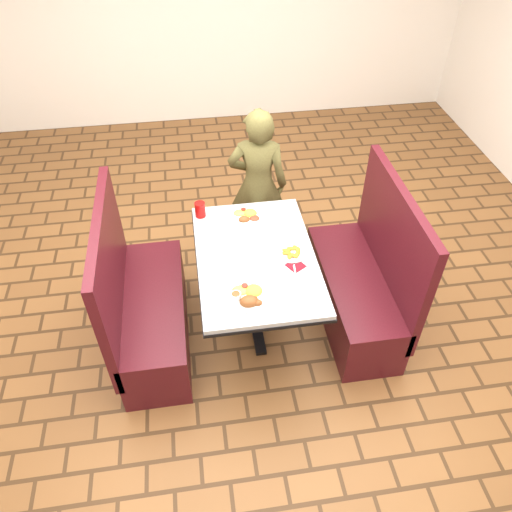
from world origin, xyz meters
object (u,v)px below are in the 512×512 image
at_px(dining_table, 256,266).
at_px(booth_bench_right, 361,286).
at_px(plantain_plate, 292,253).
at_px(red_tumbler, 200,210).
at_px(near_dinner_plate, 249,295).
at_px(booth_bench_left, 146,310).
at_px(diner_person, 258,185).
at_px(far_dinner_plate, 247,215).

xyz_separation_m(dining_table, booth_bench_right, (0.80, 0.00, -0.32)).
relative_size(plantain_plate, red_tumbler, 1.67).
distance_m(dining_table, near_dinner_plate, 0.41).
xyz_separation_m(booth_bench_left, diner_person, (0.96, 0.94, 0.35)).
bearing_deg(booth_bench_left, red_tumbler, 47.51).
xyz_separation_m(dining_table, red_tumbler, (-0.34, 0.50, 0.15)).
relative_size(dining_table, booth_bench_right, 1.01).
height_order(far_dinner_plate, plantain_plate, far_dinner_plate).
relative_size(booth_bench_right, red_tumbler, 10.32).
bearing_deg(booth_bench_left, plantain_plate, -0.99).
bearing_deg(dining_table, booth_bench_right, 0.00).
bearing_deg(dining_table, red_tumbler, 124.39).
bearing_deg(far_dinner_plate, red_tumbler, 168.40).
distance_m(dining_table, plantain_plate, 0.27).
bearing_deg(far_dinner_plate, dining_table, -89.65).
height_order(diner_person, plantain_plate, diner_person).
bearing_deg(red_tumbler, booth_bench_right, -23.64).
bearing_deg(dining_table, far_dinner_plate, 90.35).
bearing_deg(red_tumbler, far_dinner_plate, -11.60).
distance_m(booth_bench_left, plantain_plate, 1.13).
xyz_separation_m(dining_table, booth_bench_left, (-0.80, 0.00, -0.32)).
relative_size(diner_person, near_dinner_plate, 4.90).
bearing_deg(diner_person, booth_bench_left, 56.21).
distance_m(dining_table, booth_bench_right, 0.86).
height_order(plantain_plate, red_tumbler, red_tumbler).
xyz_separation_m(diner_person, plantain_plate, (0.09, -0.96, 0.09)).
height_order(far_dinner_plate, red_tumbler, red_tumbler).
height_order(booth_bench_left, far_dinner_plate, booth_bench_left).
distance_m(diner_person, plantain_plate, 0.96).
bearing_deg(red_tumbler, plantain_plate, -41.29).
height_order(dining_table, far_dinner_plate, far_dinner_plate).
bearing_deg(plantain_plate, far_dinner_plate, 119.19).
height_order(dining_table, near_dinner_plate, near_dinner_plate).
relative_size(booth_bench_left, red_tumbler, 10.32).
xyz_separation_m(near_dinner_plate, plantain_plate, (0.35, 0.36, -0.02)).
bearing_deg(red_tumbler, diner_person, 41.32).
bearing_deg(diner_person, near_dinner_plate, 90.58).
bearing_deg(booth_bench_left, diner_person, 44.44).
relative_size(dining_table, red_tumbler, 10.42).
distance_m(booth_bench_left, diner_person, 1.38).
distance_m(near_dinner_plate, far_dinner_plate, 0.81).
height_order(diner_person, near_dinner_plate, diner_person).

